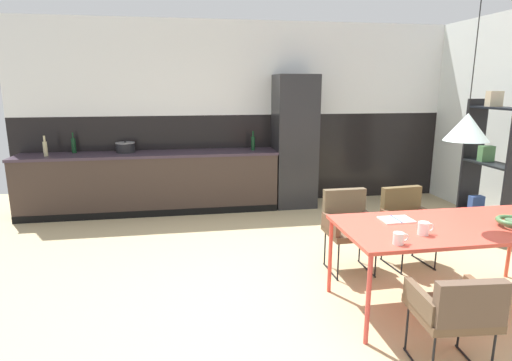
% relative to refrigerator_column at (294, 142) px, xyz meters
% --- Properties ---
extents(ground_plane, '(9.14, 9.14, 0.00)m').
position_rel_refrigerator_column_xyz_m(ground_plane, '(-0.78, -3.06, -1.03)').
color(ground_plane, tan).
extents(back_wall_splashback_dark, '(7.03, 0.12, 1.44)m').
position_rel_refrigerator_column_xyz_m(back_wall_splashback_dark, '(-0.78, 0.36, -0.31)').
color(back_wall_splashback_dark, black).
rests_on(back_wall_splashback_dark, ground).
extents(back_wall_panel_upper, '(7.03, 0.12, 1.44)m').
position_rel_refrigerator_column_xyz_m(back_wall_panel_upper, '(-0.78, 0.36, 1.13)').
color(back_wall_panel_upper, silver).
rests_on(back_wall_panel_upper, back_wall_splashback_dark).
extents(kitchen_counter, '(3.84, 0.63, 0.91)m').
position_rel_refrigerator_column_xyz_m(kitchen_counter, '(-2.24, -0.00, -0.58)').
color(kitchen_counter, '#372B25').
rests_on(kitchen_counter, ground).
extents(refrigerator_column, '(0.63, 0.60, 2.07)m').
position_rel_refrigerator_column_xyz_m(refrigerator_column, '(0.00, 0.00, 0.00)').
color(refrigerator_column, '#232326').
rests_on(refrigerator_column, ground).
extents(dining_table, '(1.96, 0.91, 0.75)m').
position_rel_refrigerator_column_xyz_m(dining_table, '(0.52, -3.35, -0.32)').
color(dining_table, '#D84838').
rests_on(dining_table, ground).
extents(armchair_near_window, '(0.53, 0.51, 0.82)m').
position_rel_refrigerator_column_xyz_m(armchair_near_window, '(0.61, -2.42, -0.51)').
color(armchair_near_window, brown).
rests_on(armchair_near_window, ground).
extents(armchair_corner_seat, '(0.52, 0.51, 0.73)m').
position_rel_refrigerator_column_xyz_m(armchair_corner_seat, '(0.01, -4.17, -0.55)').
color(armchair_corner_seat, brown).
rests_on(armchair_corner_seat, ground).
extents(armchair_head_of_table, '(0.50, 0.48, 0.84)m').
position_rel_refrigerator_column_xyz_m(armchair_head_of_table, '(-0.06, -2.46, -0.50)').
color(armchair_head_of_table, brown).
rests_on(armchair_head_of_table, ground).
extents(open_book, '(0.27, 0.20, 0.02)m').
position_rel_refrigerator_column_xyz_m(open_book, '(0.09, -3.16, -0.28)').
color(open_book, white).
rests_on(open_book, dining_table).
extents(mug_short_terracotta, '(0.13, 0.09, 0.10)m').
position_rel_refrigerator_column_xyz_m(mug_short_terracotta, '(0.13, -3.53, -0.23)').
color(mug_short_terracotta, white).
rests_on(mug_short_terracotta, dining_table).
extents(mug_wide_latte, '(0.12, 0.08, 0.09)m').
position_rel_refrigerator_column_xyz_m(mug_wide_latte, '(-0.17, -3.68, -0.24)').
color(mug_wide_latte, white).
rests_on(mug_wide_latte, dining_table).
extents(cooking_pot, '(0.29, 0.29, 0.18)m').
position_rel_refrigerator_column_xyz_m(cooking_pot, '(-2.60, 0.11, -0.04)').
color(cooking_pot, black).
rests_on(cooking_pot, kitchen_counter).
extents(bottle_wine_green, '(0.06, 0.06, 0.31)m').
position_rel_refrigerator_column_xyz_m(bottle_wine_green, '(-3.35, 0.18, -0.00)').
color(bottle_wine_green, '#0F3319').
rests_on(bottle_wine_green, kitchen_counter).
extents(bottle_vinegar_dark, '(0.06, 0.06, 0.29)m').
position_rel_refrigerator_column_xyz_m(bottle_vinegar_dark, '(-3.68, -0.06, -0.00)').
color(bottle_vinegar_dark, tan).
rests_on(bottle_vinegar_dark, kitchen_counter).
extents(bottle_oil_tall, '(0.06, 0.06, 0.30)m').
position_rel_refrigerator_column_xyz_m(bottle_oil_tall, '(-0.66, 0.01, -0.00)').
color(bottle_oil_tall, '#0F3319').
rests_on(bottle_oil_tall, kitchen_counter).
extents(open_shelf_unit, '(0.30, 0.81, 1.83)m').
position_rel_refrigerator_column_xyz_m(open_shelf_unit, '(2.08, -1.79, -0.12)').
color(open_shelf_unit, black).
rests_on(open_shelf_unit, ground).
extents(pendant_lamp_over_table_near, '(0.35, 0.35, 1.37)m').
position_rel_refrigerator_column_xyz_m(pendant_lamp_over_table_near, '(0.52, -3.37, 0.54)').
color(pendant_lamp_over_table_near, black).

